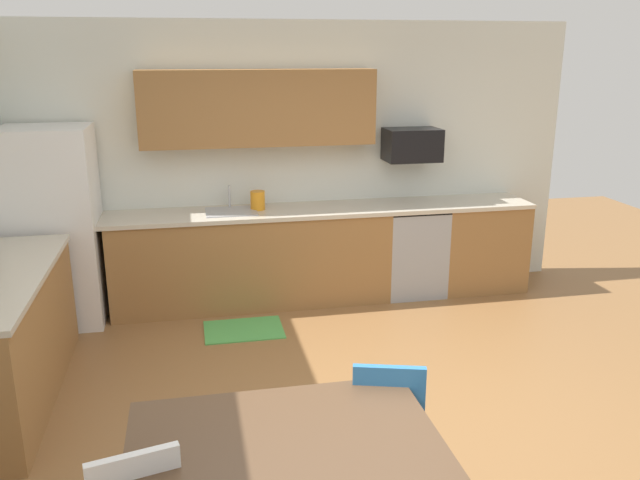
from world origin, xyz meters
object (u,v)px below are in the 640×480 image
(oven_range, at_px, (411,249))
(dining_table, at_px, (284,449))
(microwave, at_px, (412,145))
(refrigerator, at_px, (54,227))
(kettle, at_px, (258,201))
(chair_near_table, at_px, (388,437))

(oven_range, relative_size, dining_table, 0.65)
(oven_range, xyz_separation_m, microwave, (0.00, 0.10, 1.06))
(refrigerator, distance_m, kettle, 1.85)
(kettle, bearing_deg, refrigerator, -175.96)
(microwave, height_order, kettle, microwave)
(chair_near_table, height_order, kettle, kettle)
(oven_range, relative_size, kettle, 4.55)
(dining_table, distance_m, kettle, 3.59)
(chair_near_table, bearing_deg, oven_range, 68.82)
(chair_near_table, bearing_deg, dining_table, -155.83)
(refrigerator, height_order, oven_range, refrigerator)
(oven_range, height_order, kettle, kettle)
(chair_near_table, xyz_separation_m, kettle, (-0.30, 3.31, 0.52))
(microwave, bearing_deg, chair_near_table, -110.60)
(refrigerator, relative_size, microwave, 3.31)
(oven_range, bearing_deg, kettle, 178.16)
(dining_table, bearing_deg, refrigerator, 114.46)
(dining_table, relative_size, chair_near_table, 1.65)
(oven_range, bearing_deg, chair_near_table, -111.18)
(kettle, bearing_deg, dining_table, -94.50)
(refrigerator, relative_size, chair_near_table, 2.11)
(microwave, distance_m, dining_table, 4.14)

